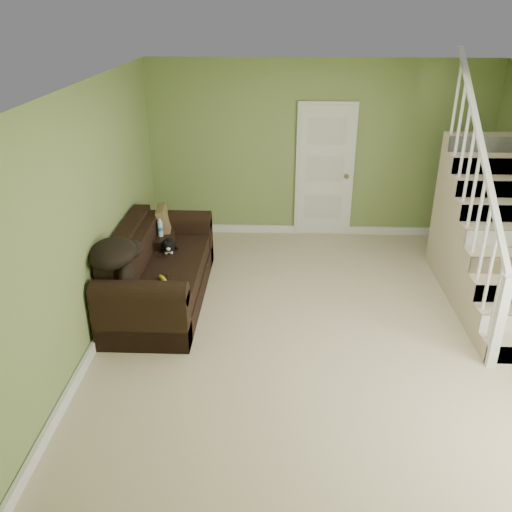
# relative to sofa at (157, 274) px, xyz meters

# --- Properties ---
(floor) EXTENTS (5.00, 5.50, 0.01)m
(floor) POSITION_rel_sofa_xyz_m (2.02, -0.57, -0.34)
(floor) COLOR beige
(floor) RESTS_ON ground
(ceiling) EXTENTS (5.00, 5.50, 0.01)m
(ceiling) POSITION_rel_sofa_xyz_m (2.02, -0.57, 2.26)
(ceiling) COLOR white
(ceiling) RESTS_ON wall_back
(wall_back) EXTENTS (5.00, 0.04, 2.60)m
(wall_back) POSITION_rel_sofa_xyz_m (2.02, 2.18, 0.96)
(wall_back) COLOR #7B924F
(wall_back) RESTS_ON floor
(wall_front) EXTENTS (5.00, 0.04, 2.60)m
(wall_front) POSITION_rel_sofa_xyz_m (2.02, -3.32, 0.96)
(wall_front) COLOR #7B924F
(wall_front) RESTS_ON floor
(wall_left) EXTENTS (0.04, 5.50, 2.60)m
(wall_left) POSITION_rel_sofa_xyz_m (-0.48, -0.57, 0.96)
(wall_left) COLOR #7B924F
(wall_left) RESTS_ON floor
(baseboard_back) EXTENTS (5.00, 0.04, 0.12)m
(baseboard_back) POSITION_rel_sofa_xyz_m (2.02, 2.15, -0.28)
(baseboard_back) COLOR white
(baseboard_back) RESTS_ON floor
(baseboard_left) EXTENTS (0.04, 5.50, 0.12)m
(baseboard_left) POSITION_rel_sofa_xyz_m (-0.45, -0.57, -0.28)
(baseboard_left) COLOR white
(baseboard_left) RESTS_ON floor
(door) EXTENTS (0.86, 0.12, 2.02)m
(door) POSITION_rel_sofa_xyz_m (2.12, 2.14, 0.66)
(door) COLOR white
(door) RESTS_ON floor
(staircase) EXTENTS (1.00, 2.51, 2.82)m
(staircase) POSITION_rel_sofa_xyz_m (4.01, 0.40, 0.30)
(staircase) COLOR beige
(staircase) RESTS_ON floor
(sofa) EXTENTS (0.98, 2.27, 0.90)m
(sofa) POSITION_rel_sofa_xyz_m (0.00, 0.00, 0.00)
(sofa) COLOR black
(sofa) RESTS_ON floor
(side_table) EXTENTS (0.58, 0.58, 0.82)m
(side_table) POSITION_rel_sofa_xyz_m (-0.12, 0.59, -0.04)
(side_table) COLOR black
(side_table) RESTS_ON floor
(cat) EXTENTS (0.24, 0.43, 0.21)m
(cat) POSITION_rel_sofa_xyz_m (0.09, 0.32, 0.22)
(cat) COLOR black
(cat) RESTS_ON sofa
(banana) EXTENTS (0.15, 0.19, 0.05)m
(banana) POSITION_rel_sofa_xyz_m (0.17, -0.45, 0.17)
(banana) COLOR gold
(banana) RESTS_ON sofa
(throw_pillow) EXTENTS (0.24, 0.42, 0.42)m
(throw_pillow) POSITION_rel_sofa_xyz_m (-0.04, 0.82, 0.34)
(throw_pillow) COLOR #503A20
(throw_pillow) RESTS_ON sofa
(throw_blanket) EXTENTS (0.66, 0.76, 0.26)m
(throw_blanket) POSITION_rel_sofa_xyz_m (-0.28, -0.69, 0.59)
(throw_blanket) COLOR black
(throw_blanket) RESTS_ON sofa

